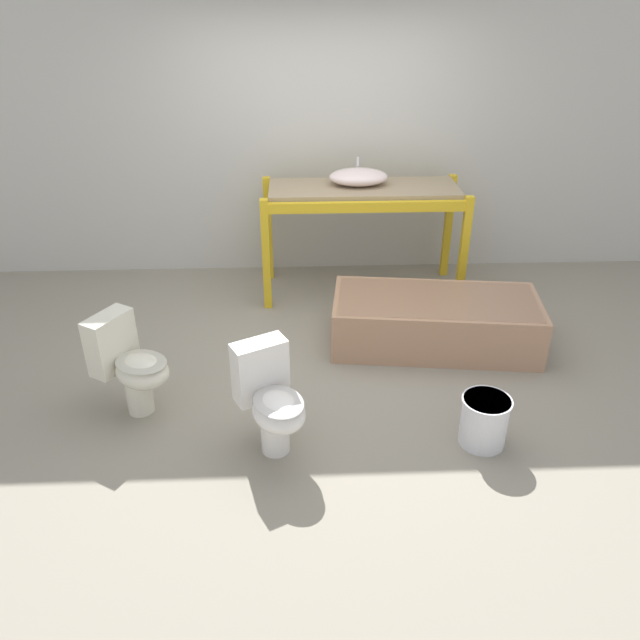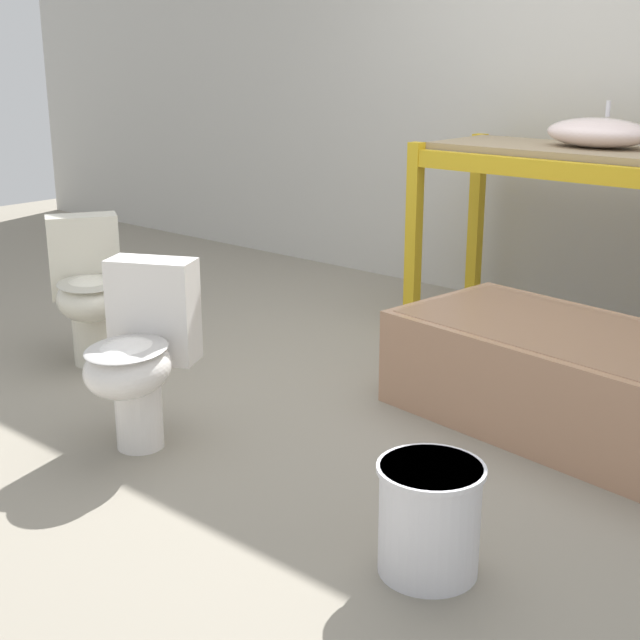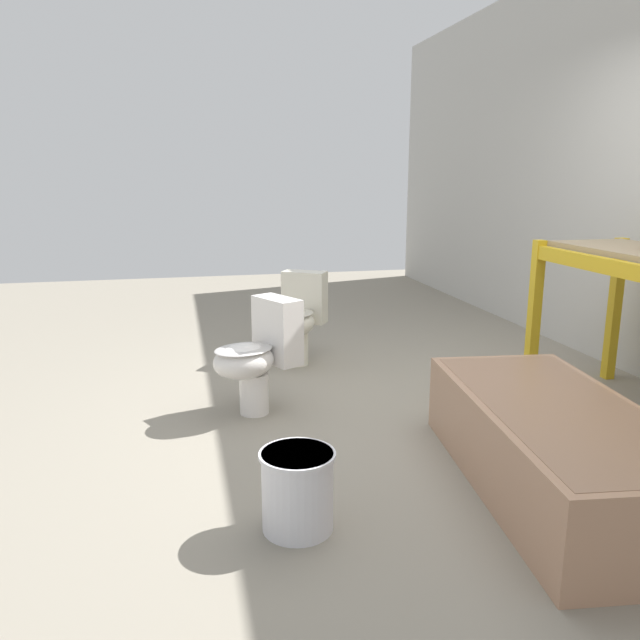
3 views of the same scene
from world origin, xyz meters
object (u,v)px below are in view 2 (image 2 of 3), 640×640
sink_basin (598,133)px  bathtub_main (593,379)px  toilet_near (88,288)px  toilet_far (139,352)px  bucket_white (429,517)px

sink_basin → bathtub_main: size_ratio=0.30×
toilet_near → toilet_far: 1.08m
sink_basin → bucket_white: (0.63, -2.35, -0.93)m
toilet_near → toilet_far: bearing=-83.2°
toilet_far → bucket_white: toilet_far is taller
sink_basin → bathtub_main: sink_basin is taller
toilet_far → bucket_white: (1.38, -0.01, -0.20)m
bathtub_main → toilet_near: bearing=-153.7°
sink_basin → toilet_near: 2.67m
toilet_far → bathtub_main: bearing=16.5°
sink_basin → toilet_far: sink_basin is taller
bucket_white → toilet_far: bearing=179.4°
bucket_white → toilet_near: bearing=169.0°
sink_basin → bathtub_main: (0.56, -1.09, -0.87)m
bathtub_main → toilet_far: (-1.31, -1.25, 0.14)m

